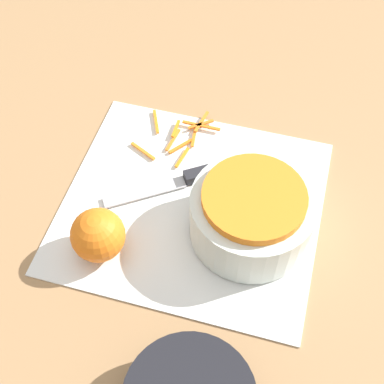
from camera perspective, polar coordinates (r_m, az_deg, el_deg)
name	(u,v)px	position (r m, az deg, el deg)	size (l,w,h in m)	color
ground_plane	(192,206)	(0.83, 0.00, -1.46)	(4.00, 4.00, 0.00)	#9E754C
cutting_board	(192,204)	(0.83, 0.00, -1.34)	(0.39, 0.36, 0.01)	silver
bowl_speckled	(252,214)	(0.76, 6.38, -2.32)	(0.18, 0.18, 0.09)	silver
knife	(197,176)	(0.85, 0.50, 1.75)	(0.20, 0.14, 0.02)	#232328
orange_left	(98,235)	(0.76, -10.00, -4.55)	(0.08, 0.08, 0.08)	orange
peel_pile	(181,135)	(0.91, -1.18, 6.14)	(0.14, 0.13, 0.01)	orange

